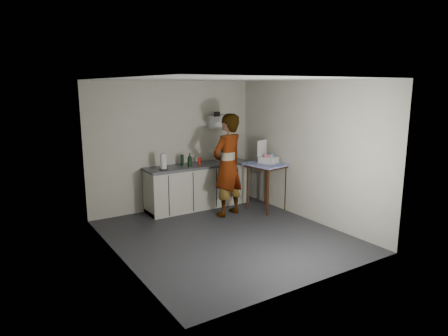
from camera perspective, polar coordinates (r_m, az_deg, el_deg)
ground at (r=6.87m, az=0.32°, el=-9.65°), size 4.00×4.00×0.00m
wall_back at (r=8.23m, az=-7.22°, el=3.22°), size 3.60×0.02×2.60m
wall_right at (r=7.61m, az=11.74°, el=2.39°), size 0.02×4.00×2.60m
wall_left at (r=5.76m, az=-14.82°, el=-0.72°), size 0.02×4.00×2.60m
ceiling at (r=6.40m, az=0.34°, el=12.56°), size 3.60×4.00×0.01m
kitchen_counter at (r=8.32m, az=-3.71°, el=-2.75°), size 2.24×0.62×0.91m
wall_shelf at (r=8.59m, az=-1.02°, el=6.66°), size 0.42×0.18×0.37m
side_table at (r=8.09m, az=6.19°, el=-0.17°), size 0.86×0.86×0.97m
standing_man at (r=7.68m, az=0.54°, el=0.39°), size 0.83×0.66×1.99m
soap_bottle at (r=8.00m, az=-4.90°, el=1.18°), size 0.14×0.14×0.27m
soda_can at (r=8.25m, az=-3.53°, el=1.05°), size 0.07×0.07×0.14m
dark_bottle at (r=8.12m, az=-5.99°, el=1.13°), size 0.06×0.06×0.22m
paper_towel at (r=7.76m, az=-8.67°, el=0.84°), size 0.17×0.17×0.31m
dish_rack at (r=8.57m, az=0.04°, el=1.41°), size 0.38×0.28×0.26m
bakery_box at (r=8.10m, az=6.27°, el=1.45°), size 0.40×0.41×0.45m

